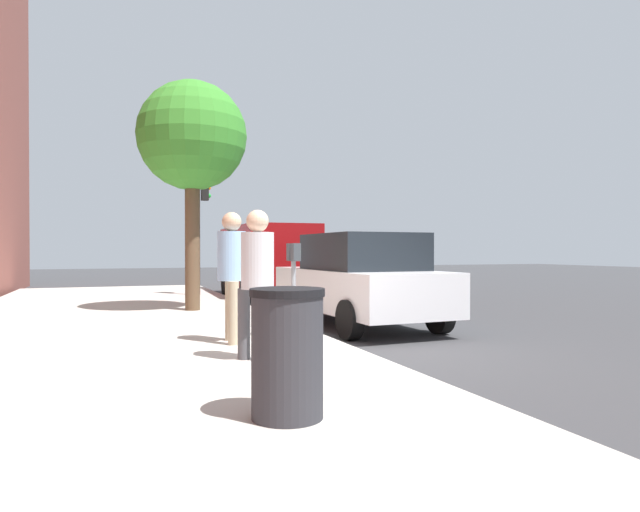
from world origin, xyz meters
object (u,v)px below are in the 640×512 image
(pedestrian_bystander, at_px, (257,271))
(trash_bin, at_px, (287,353))
(pedestrian_at_meter, at_px, (232,265))
(street_tree, at_px, (192,138))
(parked_sedan_near, at_px, (359,280))
(traffic_signal, at_px, (202,212))
(parked_van_far, at_px, (266,257))
(parking_meter, at_px, (294,270))

(pedestrian_bystander, xyz_separation_m, trash_bin, (-2.26, 0.34, -0.55))
(pedestrian_at_meter, relative_size, street_tree, 0.37)
(parked_sedan_near, distance_m, street_tree, 4.88)
(parked_sedan_near, relative_size, traffic_signal, 1.24)
(traffic_signal, bearing_deg, parked_van_far, -88.13)
(pedestrian_bystander, relative_size, parked_sedan_near, 0.40)
(parking_meter, xyz_separation_m, street_tree, (4.52, 0.85, 2.74))
(traffic_signal, bearing_deg, pedestrian_at_meter, 174.16)
(street_tree, bearing_deg, trash_bin, 177.35)
(parked_van_far, xyz_separation_m, trash_bin, (-12.25, 3.15, -0.60))
(pedestrian_at_meter, xyz_separation_m, parked_van_far, (8.61, -2.83, 0.00))
(street_tree, xyz_separation_m, traffic_signal, (4.05, -0.81, -1.33))
(parked_sedan_near, distance_m, traffic_signal, 7.19)
(pedestrian_bystander, xyz_separation_m, street_tree, (5.88, -0.04, 2.70))
(parking_meter, height_order, trash_bin, parking_meter)
(parking_meter, distance_m, street_tree, 5.36)
(parking_meter, bearing_deg, parked_van_far, -12.53)
(pedestrian_at_meter, bearing_deg, parked_van_far, 77.15)
(parked_van_far, bearing_deg, traffic_signal, 91.87)
(trash_bin, bearing_deg, parked_sedan_near, -29.92)
(pedestrian_bystander, distance_m, parked_sedan_near, 4.28)
(traffic_signal, bearing_deg, pedestrian_bystander, 175.10)
(parking_meter, bearing_deg, parked_sedan_near, -45.93)
(parked_sedan_near, height_order, traffic_signal, traffic_signal)
(pedestrian_at_meter, distance_m, trash_bin, 3.70)
(pedestrian_at_meter, relative_size, parked_sedan_near, 0.41)
(parked_van_far, bearing_deg, street_tree, 146.05)
(street_tree, distance_m, trash_bin, 8.77)
(pedestrian_at_meter, bearing_deg, traffic_signal, 89.51)
(parking_meter, height_order, pedestrian_at_meter, pedestrian_at_meter)
(pedestrian_bystander, height_order, traffic_signal, traffic_signal)
(parking_meter, xyz_separation_m, trash_bin, (-3.61, 1.23, -0.51))
(parked_sedan_near, bearing_deg, pedestrian_bystander, 138.84)
(parking_meter, xyz_separation_m, traffic_signal, (8.57, 0.04, 1.41))
(parked_sedan_near, height_order, trash_bin, parked_sedan_near)
(parked_sedan_near, bearing_deg, street_tree, 46.17)
(pedestrian_at_meter, height_order, pedestrian_bystander, pedestrian_at_meter)
(parking_meter, height_order, street_tree, street_tree)
(pedestrian_bystander, distance_m, trash_bin, 2.35)
(pedestrian_at_meter, xyz_separation_m, pedestrian_bystander, (-1.38, -0.02, -0.05))
(pedestrian_at_meter, distance_m, parked_van_far, 9.07)
(pedestrian_at_meter, distance_m, traffic_signal, 8.70)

